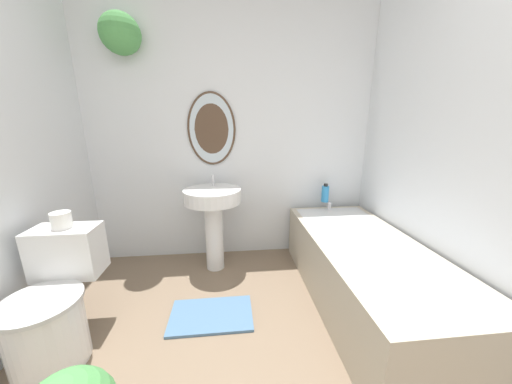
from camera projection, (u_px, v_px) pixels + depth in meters
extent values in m
cube|color=silver|center=(233.00, 136.00, 2.46)|extent=(2.78, 0.06, 2.40)
ellipsoid|color=#4C3828|center=(212.00, 129.00, 2.38)|extent=(0.44, 0.02, 0.66)
ellipsoid|color=silver|center=(212.00, 129.00, 2.37)|extent=(0.40, 0.01, 0.62)
cylinder|color=#9E6042|center=(119.00, 23.00, 2.03)|extent=(0.14, 0.14, 0.08)
sphere|color=#4C934C|center=(120.00, 34.00, 2.04)|extent=(0.32, 0.32, 0.32)
cube|color=silver|center=(471.00, 144.00, 1.49)|extent=(0.06, 2.37, 2.40)
cylinder|color=white|center=(47.00, 334.00, 1.41)|extent=(0.37, 0.37, 0.39)
cylinder|color=silver|center=(39.00, 302.00, 1.36)|extent=(0.40, 0.40, 0.02)
cube|color=white|center=(68.00, 251.00, 1.60)|extent=(0.38, 0.22, 0.31)
cylinder|color=white|center=(214.00, 236.00, 2.36)|extent=(0.16, 0.16, 0.65)
cylinder|color=white|center=(213.00, 196.00, 2.26)|extent=(0.50, 0.50, 0.12)
cylinder|color=silver|center=(213.00, 180.00, 2.36)|extent=(0.02, 0.02, 0.10)
cube|color=#B2A893|center=(364.00, 273.00, 1.91)|extent=(0.74, 1.69, 0.48)
cube|color=white|center=(367.00, 245.00, 1.86)|extent=(0.64, 1.59, 0.04)
cylinder|color=silver|center=(329.00, 206.00, 2.56)|extent=(0.04, 0.04, 0.08)
cylinder|color=#2D84C6|center=(325.00, 194.00, 2.55)|extent=(0.07, 0.07, 0.16)
cylinder|color=black|center=(326.00, 185.00, 2.53)|extent=(0.04, 0.04, 0.02)
cube|color=#4C7093|center=(211.00, 315.00, 1.81)|extent=(0.57, 0.35, 0.02)
cylinder|color=white|center=(61.00, 220.00, 1.55)|extent=(0.11, 0.11, 0.10)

